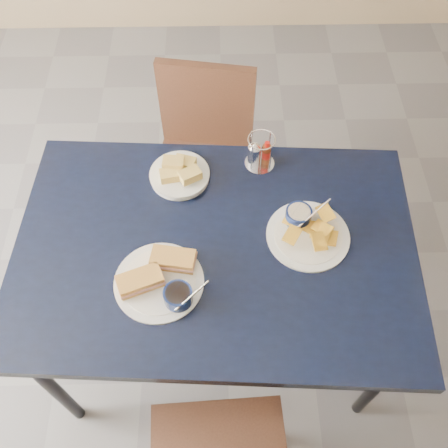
{
  "coord_description": "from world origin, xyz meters",
  "views": [
    {
      "loc": [
        -0.03,
        -0.61,
        2.18
      ],
      "look_at": [
        -0.01,
        0.28,
        0.82
      ],
      "focal_mm": 40.0,
      "sensor_mm": 36.0,
      "label": 1
    }
  ],
  "objects_px": {
    "dining_table": "(215,254)",
    "sandwich_plate": "(162,279)",
    "condiment_caddy": "(259,153)",
    "plantain_plate": "(306,228)",
    "bread_basket": "(180,173)",
    "chair_far": "(201,147)"
  },
  "relations": [
    {
      "from": "dining_table",
      "to": "bread_basket",
      "type": "bearing_deg",
      "value": 113.16
    },
    {
      "from": "chair_far",
      "to": "plantain_plate",
      "type": "relative_size",
      "value": 3.12
    },
    {
      "from": "sandwich_plate",
      "to": "dining_table",
      "type": "bearing_deg",
      "value": 38.0
    },
    {
      "from": "dining_table",
      "to": "plantain_plate",
      "type": "distance_m",
      "value": 0.32
    },
    {
      "from": "dining_table",
      "to": "plantain_plate",
      "type": "xyz_separation_m",
      "value": [
        0.31,
        0.05,
        0.08
      ]
    },
    {
      "from": "condiment_caddy",
      "to": "chair_far",
      "type": "bearing_deg",
      "value": 125.68
    },
    {
      "from": "plantain_plate",
      "to": "bread_basket",
      "type": "relative_size",
      "value": 1.31
    },
    {
      "from": "dining_table",
      "to": "bread_basket",
      "type": "distance_m",
      "value": 0.33
    },
    {
      "from": "chair_far",
      "to": "sandwich_plate",
      "type": "xyz_separation_m",
      "value": [
        -0.11,
        -0.8,
        0.27
      ]
    },
    {
      "from": "sandwich_plate",
      "to": "plantain_plate",
      "type": "distance_m",
      "value": 0.51
    },
    {
      "from": "bread_basket",
      "to": "sandwich_plate",
      "type": "bearing_deg",
      "value": -96.0
    },
    {
      "from": "sandwich_plate",
      "to": "plantain_plate",
      "type": "height_order",
      "value": "same"
    },
    {
      "from": "dining_table",
      "to": "sandwich_plate",
      "type": "xyz_separation_m",
      "value": [
        -0.17,
        -0.13,
        0.08
      ]
    },
    {
      "from": "dining_table",
      "to": "sandwich_plate",
      "type": "height_order",
      "value": "sandwich_plate"
    },
    {
      "from": "chair_far",
      "to": "plantain_plate",
      "type": "distance_m",
      "value": 0.76
    },
    {
      "from": "plantain_plate",
      "to": "bread_basket",
      "type": "height_order",
      "value": "plantain_plate"
    },
    {
      "from": "dining_table",
      "to": "condiment_caddy",
      "type": "relative_size",
      "value": 10.24
    },
    {
      "from": "sandwich_plate",
      "to": "chair_far",
      "type": "bearing_deg",
      "value": 82.19
    },
    {
      "from": "sandwich_plate",
      "to": "condiment_caddy",
      "type": "distance_m",
      "value": 0.59
    },
    {
      "from": "chair_far",
      "to": "plantain_plate",
      "type": "bearing_deg",
      "value": -59.25
    },
    {
      "from": "dining_table",
      "to": "chair_far",
      "type": "relative_size",
      "value": 1.59
    },
    {
      "from": "bread_basket",
      "to": "condiment_caddy",
      "type": "height_order",
      "value": "condiment_caddy"
    }
  ]
}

